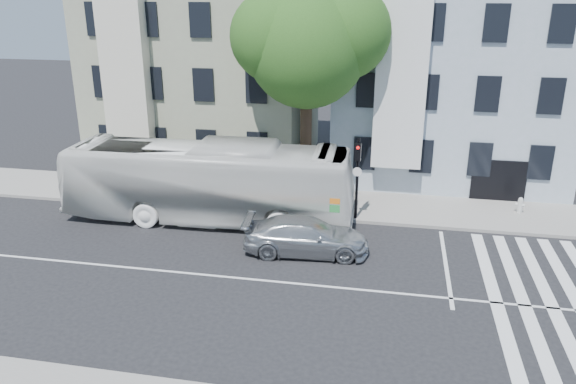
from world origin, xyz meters
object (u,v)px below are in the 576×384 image
(bus, at_px, (208,182))
(traffic_signal, at_px, (357,169))
(fire_hydrant, at_px, (520,205))
(sedan, at_px, (306,236))

(bus, xyz_separation_m, traffic_signal, (6.62, 0.98, 0.69))
(traffic_signal, height_order, fire_hydrant, traffic_signal)
(bus, xyz_separation_m, fire_hydrant, (14.13, 3.21, -1.30))
(traffic_signal, bearing_deg, bus, -165.87)
(bus, distance_m, fire_hydrant, 14.54)
(sedan, bearing_deg, bus, 56.75)
(traffic_signal, bearing_deg, fire_hydrant, 22.28)
(sedan, relative_size, fire_hydrant, 6.67)
(bus, relative_size, sedan, 2.62)
(bus, bearing_deg, traffic_signal, -83.27)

